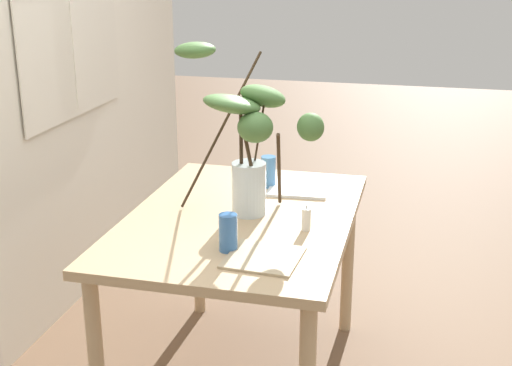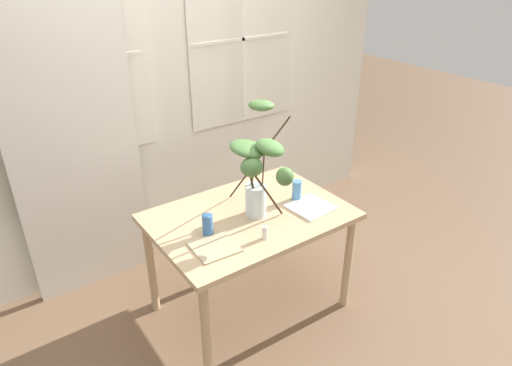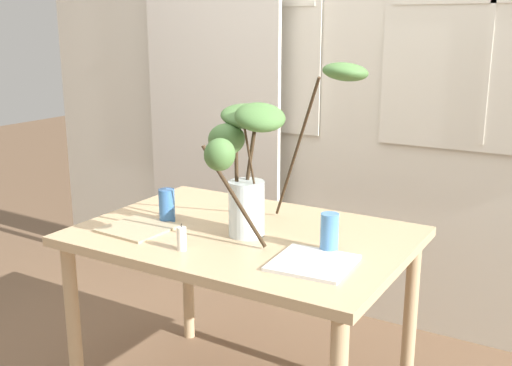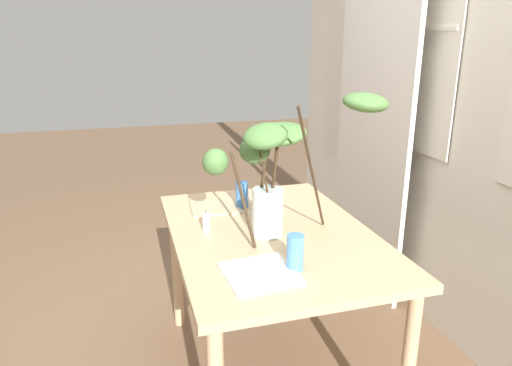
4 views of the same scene
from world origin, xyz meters
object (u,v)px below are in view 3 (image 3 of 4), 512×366
(plate_square_left, at_px, (138,228))
(pillar_candle, at_px, (182,239))
(dining_table, at_px, (244,254))
(plate_square_right, at_px, (313,263))
(drinking_glass_blue_left, at_px, (167,205))
(vase_with_branches, at_px, (258,146))
(drinking_glass_blue_right, at_px, (329,233))

(plate_square_left, distance_m, pillar_candle, 0.30)
(dining_table, xyz_separation_m, plate_square_right, (0.36, -0.16, 0.10))
(drinking_glass_blue_left, xyz_separation_m, plate_square_left, (-0.04, -0.13, -0.06))
(plate_square_left, bearing_deg, plate_square_right, 1.33)
(plate_square_right, bearing_deg, drinking_glass_blue_left, 170.49)
(drinking_glass_blue_left, xyz_separation_m, plate_square_right, (0.69, -0.12, -0.06))
(vase_with_branches, xyz_separation_m, plate_square_right, (0.30, -0.16, -0.33))
(drinking_glass_blue_left, bearing_deg, pillar_candle, -42.83)
(vase_with_branches, height_order, drinking_glass_blue_left, vase_with_branches)
(dining_table, relative_size, pillar_candle, 12.80)
(drinking_glass_blue_left, bearing_deg, vase_with_branches, 5.88)
(dining_table, height_order, plate_square_left, plate_square_left)
(vase_with_branches, xyz_separation_m, pillar_candle, (-0.15, -0.27, -0.29))
(dining_table, height_order, pillar_candle, pillar_candle)
(vase_with_branches, height_order, plate_square_left, vase_with_branches)
(vase_with_branches, distance_m, plate_square_right, 0.47)
(plate_square_left, relative_size, plate_square_right, 0.96)
(vase_with_branches, bearing_deg, drinking_glass_blue_left, -174.12)
(plate_square_left, xyz_separation_m, plate_square_right, (0.73, 0.02, 0.00))
(vase_with_branches, distance_m, pillar_candle, 0.42)
(drinking_glass_blue_right, bearing_deg, plate_square_right, -88.59)
(plate_square_right, bearing_deg, drinking_glass_blue_right, 91.41)
(drinking_glass_blue_left, relative_size, plate_square_left, 0.55)
(drinking_glass_blue_right, relative_size, pillar_candle, 1.43)
(dining_table, xyz_separation_m, plate_square_left, (-0.36, -0.18, 0.09))
(drinking_glass_blue_right, xyz_separation_m, plate_square_left, (-0.73, -0.15, -0.06))
(dining_table, distance_m, drinking_glass_blue_left, 0.37)
(drinking_glass_blue_right, bearing_deg, drinking_glass_blue_left, -178.44)
(plate_square_right, bearing_deg, plate_square_left, -178.67)
(plate_square_left, bearing_deg, vase_with_branches, 21.99)
(pillar_candle, bearing_deg, dining_table, 72.99)
(vase_with_branches, relative_size, pillar_candle, 7.42)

